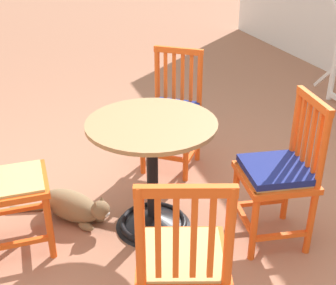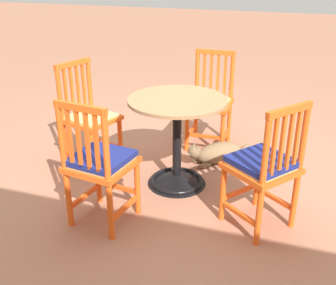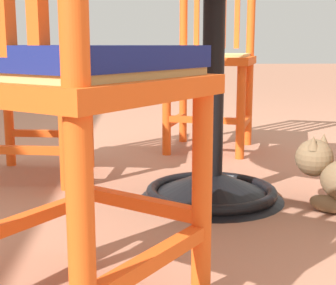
{
  "view_description": "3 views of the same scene",
  "coord_description": "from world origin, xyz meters",
  "px_view_note": "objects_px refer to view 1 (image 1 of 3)",
  "views": [
    {
      "loc": [
        2.17,
        -0.55,
        1.77
      ],
      "look_at": [
        -0.13,
        0.21,
        0.55
      ],
      "focal_mm": 47.81,
      "sensor_mm": 36.0,
      "label": 1
    },
    {
      "loc": [
        -0.94,
        2.92,
        1.7
      ],
      "look_at": [
        0.01,
        0.1,
        0.36
      ],
      "focal_mm": 44.0,
      "sensor_mm": 36.0,
      "label": 2
    },
    {
      "loc": [
        -1.68,
        0.32,
        0.5
      ],
      "look_at": [
        -0.0,
        0.23,
        0.18
      ],
      "focal_mm": 54.19,
      "sensor_mm": 36.0,
      "label": 3
    }
  ],
  "objects_px": {
    "orange_chair_by_planter": "(172,113)",
    "tabby_cat": "(75,207)",
    "orange_chair_near_fence": "(182,262)",
    "orange_chair_facing_out": "(279,174)",
    "orange_chair_at_corner": "(6,184)",
    "cafe_table": "(153,188)"
  },
  "relations": [
    {
      "from": "orange_chair_facing_out",
      "to": "cafe_table",
      "type": "bearing_deg",
      "value": -116.72
    },
    {
      "from": "orange_chair_at_corner",
      "to": "orange_chair_by_planter",
      "type": "distance_m",
      "value": 1.36
    },
    {
      "from": "tabby_cat",
      "to": "orange_chair_at_corner",
      "type": "bearing_deg",
      "value": -68.05
    },
    {
      "from": "orange_chair_at_corner",
      "to": "orange_chair_facing_out",
      "type": "relative_size",
      "value": 1.0
    },
    {
      "from": "orange_chair_near_fence",
      "to": "tabby_cat",
      "type": "height_order",
      "value": "orange_chair_near_fence"
    },
    {
      "from": "orange_chair_near_fence",
      "to": "tabby_cat",
      "type": "relative_size",
      "value": 1.48
    },
    {
      "from": "orange_chair_facing_out",
      "to": "orange_chair_near_fence",
      "type": "bearing_deg",
      "value": -56.96
    },
    {
      "from": "orange_chair_by_planter",
      "to": "tabby_cat",
      "type": "relative_size",
      "value": 1.48
    },
    {
      "from": "orange_chair_near_fence",
      "to": "orange_chair_by_planter",
      "type": "relative_size",
      "value": 1.0
    },
    {
      "from": "orange_chair_facing_out",
      "to": "tabby_cat",
      "type": "xyz_separation_m",
      "value": [
        -0.55,
        -1.12,
        -0.35
      ]
    },
    {
      "from": "orange_chair_by_planter",
      "to": "tabby_cat",
      "type": "bearing_deg",
      "value": -59.32
    },
    {
      "from": "orange_chair_facing_out",
      "to": "orange_chair_by_planter",
      "type": "relative_size",
      "value": 1.0
    },
    {
      "from": "orange_chair_by_planter",
      "to": "orange_chair_facing_out",
      "type": "bearing_deg",
      "value": 15.96
    },
    {
      "from": "orange_chair_by_planter",
      "to": "tabby_cat",
      "type": "distance_m",
      "value": 1.02
    },
    {
      "from": "tabby_cat",
      "to": "orange_chair_facing_out",
      "type": "bearing_deg",
      "value": 63.76
    },
    {
      "from": "orange_chair_facing_out",
      "to": "tabby_cat",
      "type": "relative_size",
      "value": 1.48
    },
    {
      "from": "orange_chair_facing_out",
      "to": "orange_chair_by_planter",
      "type": "bearing_deg",
      "value": -164.04
    },
    {
      "from": "orange_chair_at_corner",
      "to": "tabby_cat",
      "type": "height_order",
      "value": "orange_chair_at_corner"
    },
    {
      "from": "cafe_table",
      "to": "orange_chair_at_corner",
      "type": "bearing_deg",
      "value": -94.74
    },
    {
      "from": "orange_chair_by_planter",
      "to": "tabby_cat",
      "type": "xyz_separation_m",
      "value": [
        0.49,
        -0.83,
        -0.35
      ]
    },
    {
      "from": "orange_chair_at_corner",
      "to": "tabby_cat",
      "type": "distance_m",
      "value": 0.53
    },
    {
      "from": "orange_chair_near_fence",
      "to": "orange_chair_at_corner",
      "type": "bearing_deg",
      "value": -141.24
    }
  ]
}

